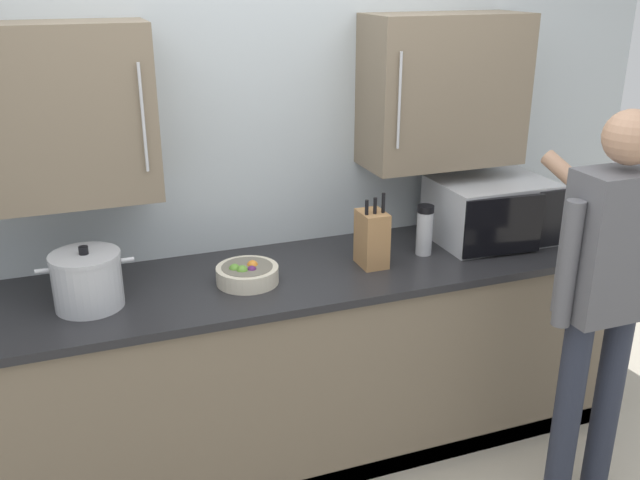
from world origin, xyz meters
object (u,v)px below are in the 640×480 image
object	(u,v)px
fruit_bowl	(247,273)
thermos_flask	(425,230)
stock_pot	(87,280)
knife_block	(372,238)
person_figure	(605,284)
microwave_oven	(487,211)

from	to	relation	value
fruit_bowl	thermos_flask	world-z (taller)	thermos_flask
stock_pot	knife_block	distance (m)	1.19
knife_block	fruit_bowl	bearing A→B (deg)	179.28
person_figure	stock_pot	bearing A→B (deg)	159.74
stock_pot	thermos_flask	world-z (taller)	stock_pot
stock_pot	thermos_flask	bearing A→B (deg)	1.13
thermos_flask	person_figure	distance (m)	0.82
stock_pot	person_figure	distance (m)	1.99
fruit_bowl	person_figure	xyz separation A→B (m)	(1.24, -0.69, 0.05)
microwave_oven	stock_pot	distance (m)	1.83
microwave_oven	stock_pot	size ratio (longest dim) A/B	1.49
stock_pot	knife_block	size ratio (longest dim) A/B	1.08
microwave_oven	person_figure	xyz separation A→B (m)	(0.03, -0.77, -0.06)
knife_block	stock_pot	bearing A→B (deg)	179.72
stock_pot	knife_block	xyz separation A→B (m)	(1.19, -0.01, 0.02)
microwave_oven	thermos_flask	distance (m)	0.37
stock_pot	microwave_oven	bearing A→B (deg)	2.64
knife_block	thermos_flask	xyz separation A→B (m)	(0.28, 0.03, -0.01)
fruit_bowl	knife_block	world-z (taller)	knife_block
knife_block	thermos_flask	distance (m)	0.28
stock_pot	fruit_bowl	world-z (taller)	stock_pot
microwave_oven	person_figure	distance (m)	0.77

